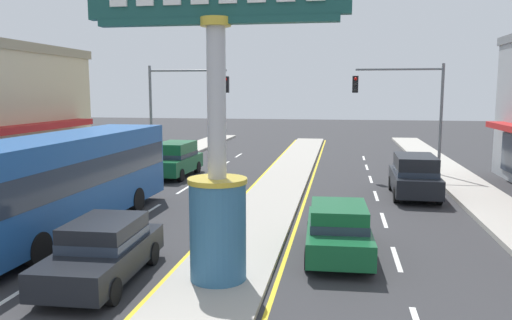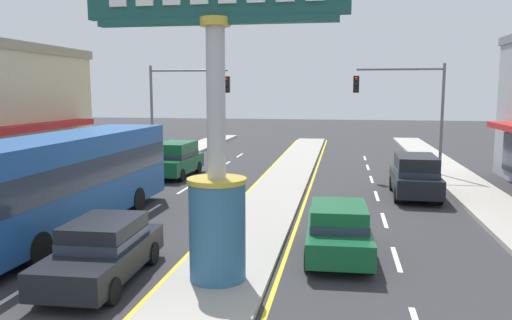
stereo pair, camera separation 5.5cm
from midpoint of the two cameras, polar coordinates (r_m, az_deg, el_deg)
The scene contains 12 objects.
median_strip at distance 23.73m, azimuth 2.32°, elevation -3.53°, with size 2.48×52.00×0.14m, color #A39E93.
sidewalk_left at distance 24.69m, azimuth -19.66°, elevation -3.49°, with size 2.41×60.00×0.18m, color #ADA89E.
sidewalk_right at distance 22.43m, azimuth 25.26°, elevation -4.89°, with size 2.41×60.00×0.18m, color #ADA89E.
lane_markings at distance 22.43m, azimuth 1.87°, elevation -4.36°, with size 9.22×52.00×0.01m.
district_sign at distance 12.03m, azimuth -4.57°, elevation 1.74°, with size 6.17×1.45×7.65m.
traffic_light_left_side at distance 29.97m, azimuth -8.76°, elevation 6.79°, with size 4.86×0.46×6.20m.
traffic_light_right_side at distance 28.87m, azimuth 16.76°, elevation 6.52°, with size 4.86×0.46×6.20m.
suv_near_right_lane at distance 23.63m, azimuth 17.39°, elevation -1.67°, with size 2.04×4.64×1.90m.
bus_far_right_lane at distance 18.20m, azimuth -20.65°, elevation -1.75°, with size 2.74×11.25×3.26m.
sedan_near_left_lane at distance 14.82m, azimuth 9.17°, elevation -7.72°, with size 1.97×4.37×1.53m.
suv_mid_left_lane at distance 28.39m, azimuth -9.23°, elevation 0.12°, with size 2.07×4.65×1.90m.
sedan_far_left_oncoming at distance 13.37m, azimuth -16.97°, elevation -9.68°, with size 1.96×4.36×1.53m.
Camera 1 is at (2.91, -5.09, 4.73)m, focal length 35.42 mm.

